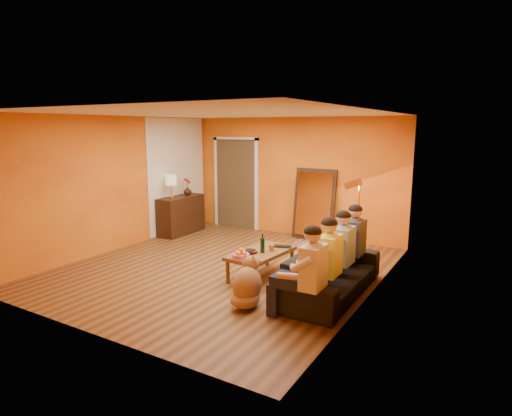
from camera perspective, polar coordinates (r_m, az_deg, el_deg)
The scene contains 27 objects.
room_shell at distance 7.43m, azimuth -2.84°, elevation 2.37°, with size 5.00×5.50×2.60m.
white_accent at distance 10.02m, azimuth -10.45°, elevation 4.34°, with size 0.02×1.90×2.58m, color white.
doorway_recess at distance 10.32m, azimuth -2.31°, elevation 3.29°, with size 1.06×0.30×2.10m, color #3F2D19.
door_jamb_left at distance 10.54m, azimuth -5.28°, elevation 3.41°, with size 0.08×0.06×2.20m, color white.
door_jamb_right at distance 9.92m, azimuth 0.09°, elevation 3.01°, with size 0.08×0.06×2.20m, color white.
door_header at distance 10.14m, azimuth -2.73°, elevation 9.23°, with size 1.22×0.06×0.08m, color white.
mirror_frame at distance 9.24m, azimuth 7.78°, elevation 0.52°, with size 0.92×0.06×1.52m, color #331C11.
mirror_glass at distance 9.21m, azimuth 7.68°, elevation 0.49°, with size 0.78×0.02×1.36m, color white.
sideboard at distance 9.84m, azimuth -9.96°, elevation -0.91°, with size 0.44×1.18×0.85m, color #331C11.
table_lamp at distance 9.51m, azimuth -11.26°, elevation 2.80°, with size 0.24×0.24×0.51m, color beige, non-canonical shape.
sofa at distance 6.32m, azimuth 10.03°, elevation -8.49°, with size 0.84×2.15×0.63m, color black.
coffee_table at distance 6.94m, azimuth 0.70°, elevation -7.47°, with size 0.62×1.22×0.42m, color brown, non-canonical shape.
floor_lamp at distance 7.93m, azimuth 13.47°, elevation -1.65°, with size 0.30×0.24×1.44m, color gold, non-canonical shape.
dog at distance 5.79m, azimuth -1.18°, elevation -9.77°, with size 0.38×0.59×0.70m, color #9E7547, non-canonical shape.
person_far_left at distance 5.30m, azimuth 7.63°, elevation -8.84°, with size 0.70×0.44×1.22m, color beige, non-canonical shape.
person_mid_left at distance 5.78m, azimuth 9.77°, elevation -7.22°, with size 0.70×0.44×1.22m, color #EFF050, non-canonical shape.
person_mid_right at distance 6.28m, azimuth 11.56°, elevation -5.84°, with size 0.70×0.44×1.22m, color #89A4D4, non-canonical shape.
person_far_right at distance 6.78m, azimuth 13.08°, elevation -4.66°, with size 0.70×0.44×1.22m, color #36363B, non-canonical shape.
fruit_bowl at distance 6.54m, azimuth -2.03°, elevation -5.97°, with size 0.26×0.26×0.16m, color #CB4778, non-canonical shape.
wine_bottle at distance 6.77m, azimuth 0.87°, elevation -4.71°, with size 0.07×0.07×0.31m, color black.
tumbler at distance 6.91m, azimuth 2.07°, elevation -5.32°, with size 0.10×0.10×0.09m, color #B27F3F.
laptop at distance 7.09m, azimuth 3.38°, elevation -5.21°, with size 0.33×0.21×0.03m, color black.
book_lower at distance 6.80m, azimuth -1.46°, elevation -5.91°, with size 0.16×0.22×0.02m, color #331C11.
book_mid at distance 6.80m, azimuth -1.34°, elevation -5.76°, with size 0.16×0.22×0.02m, color #B61427.
book_upper at distance 6.78m, azimuth -1.51°, elevation -5.64°, with size 0.15×0.20×0.02m, color black.
vase at distance 9.94m, azimuth -9.13°, elevation 2.29°, with size 0.19×0.19×0.19m, color #331C11.
flowers at distance 9.91m, azimuth -9.16°, elevation 3.53°, with size 0.17×0.17×0.39m, color #B61427, non-canonical shape.
Camera 1 is at (4.04, -5.78, 2.37)m, focal length 30.00 mm.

